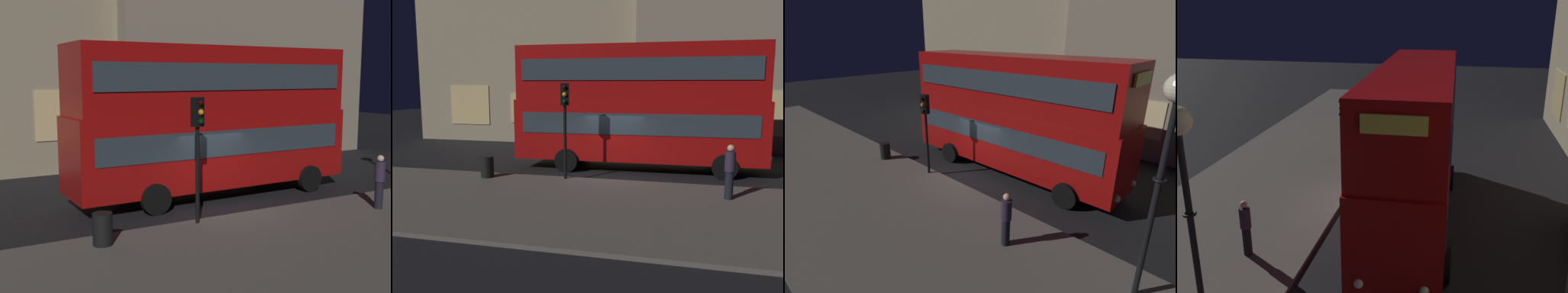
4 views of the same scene
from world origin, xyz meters
TOP-DOWN VIEW (x-y plane):
  - ground_plane at (0.00, 0.00)m, footprint 80.00×80.00m
  - sidewalk_slab at (0.00, -4.48)m, footprint 44.00×7.13m
  - building_with_clock at (-7.07, 12.72)m, footprint 16.55×8.00m
  - double_decker_bus at (0.85, 1.88)m, footprint 10.94×2.97m
  - traffic_light_near_kerb at (-1.56, -1.27)m, footprint 0.37×0.39m
  - pedestrian at (4.44, -2.76)m, footprint 0.33×0.33m
  - litter_bin at (-4.68, -1.77)m, footprint 0.52×0.52m

SIDE VIEW (x-z plane):
  - ground_plane at x=0.00m, z-range 0.00..0.00m
  - sidewalk_slab at x=0.00m, z-range 0.00..0.12m
  - litter_bin at x=-4.68m, z-range 0.12..0.96m
  - pedestrian at x=4.44m, z-range 0.15..1.94m
  - traffic_light_near_kerb at x=-1.56m, z-range 0.95..4.68m
  - double_decker_bus at x=0.85m, z-range 0.30..5.79m
  - building_with_clock at x=-7.07m, z-range 0.00..15.26m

